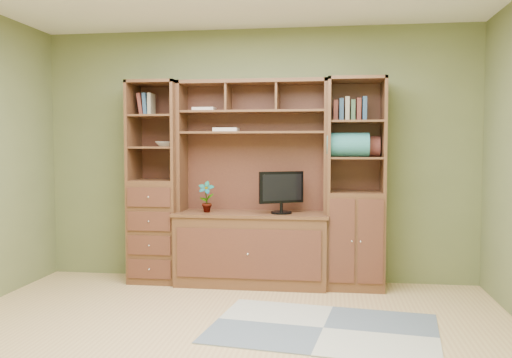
# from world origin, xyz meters

# --- Properties ---
(room) EXTENTS (4.60, 4.10, 2.64)m
(room) POSITION_xyz_m (0.00, 0.00, 1.30)
(room) COLOR tan
(room) RESTS_ON ground
(center_hutch) EXTENTS (1.54, 0.53, 2.05)m
(center_hutch) POSITION_xyz_m (-0.01, 1.73, 1.02)
(center_hutch) COLOR #54321D
(center_hutch) RESTS_ON ground
(left_tower) EXTENTS (0.50, 0.45, 2.05)m
(left_tower) POSITION_xyz_m (-1.01, 1.77, 1.02)
(left_tower) COLOR #54321D
(left_tower) RESTS_ON ground
(right_tower) EXTENTS (0.55, 0.45, 2.05)m
(right_tower) POSITION_xyz_m (1.01, 1.77, 1.02)
(right_tower) COLOR #54321D
(right_tower) RESTS_ON ground
(rug) EXTENTS (1.83, 1.34, 0.01)m
(rug) POSITION_xyz_m (0.72, 0.50, 0.01)
(rug) COLOR gray
(rug) RESTS_ON ground
(monitor) EXTENTS (0.51, 0.41, 0.57)m
(monitor) POSITION_xyz_m (0.29, 1.70, 1.02)
(monitor) COLOR black
(monitor) RESTS_ON center_hutch
(orchid) EXTENTS (0.17, 0.11, 0.31)m
(orchid) POSITION_xyz_m (-0.47, 1.70, 0.89)
(orchid) COLOR #AA5539
(orchid) RESTS_ON center_hutch
(magazines) EXTENTS (0.25, 0.18, 0.04)m
(magazines) POSITION_xyz_m (-0.29, 1.82, 1.56)
(magazines) COLOR beige
(magazines) RESTS_ON center_hutch
(bowl) EXTENTS (0.20, 0.20, 0.05)m
(bowl) POSITION_xyz_m (-0.91, 1.77, 1.41)
(bowl) COLOR beige
(bowl) RESTS_ON left_tower
(blanket_teal) EXTENTS (0.40, 0.23, 0.23)m
(blanket_teal) POSITION_xyz_m (0.93, 1.73, 1.41)
(blanket_teal) COLOR #2B7373
(blanket_teal) RESTS_ON right_tower
(blanket_red) EXTENTS (0.36, 0.20, 0.20)m
(blanket_red) POSITION_xyz_m (1.06, 1.85, 1.39)
(blanket_red) COLOR brown
(blanket_red) RESTS_ON right_tower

